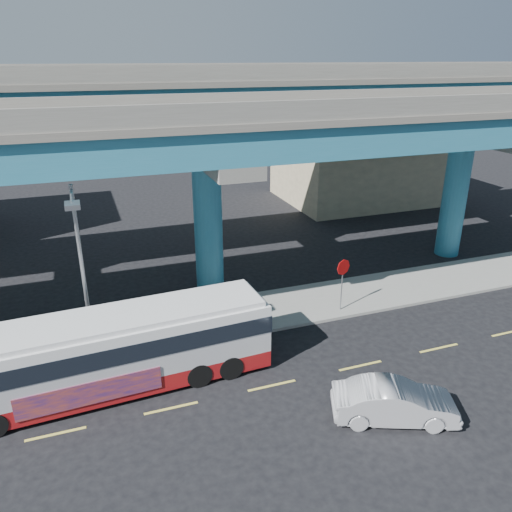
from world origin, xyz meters
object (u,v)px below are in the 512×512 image
object	(u,v)px
street_lamp	(80,255)
stop_sign	(343,274)
parked_car	(35,332)
transit_bus	(113,350)
sedan	(395,402)

from	to	relation	value
street_lamp	stop_sign	size ratio (longest dim) A/B	2.73
parked_car	street_lamp	world-z (taller)	street_lamp
transit_bus	stop_sign	world-z (taller)	transit_bus
parked_car	stop_sign	size ratio (longest dim) A/B	1.64
sedan	street_lamp	xyz separation A→B (m)	(-9.83, 7.01, 4.32)
parked_car	stop_sign	world-z (taller)	stop_sign
transit_bus	sedan	world-z (taller)	transit_bus
stop_sign	transit_bus	bearing A→B (deg)	-159.91
sedan	stop_sign	size ratio (longest dim) A/B	1.68
street_lamp	stop_sign	xyz separation A→B (m)	(11.96, 0.73, -2.89)
transit_bus	parked_car	world-z (taller)	transit_bus
sedan	parked_car	size ratio (longest dim) A/B	1.03
transit_bus	stop_sign	size ratio (longest dim) A/B	4.49
stop_sign	parked_car	bearing A→B (deg)	-178.52
transit_bus	sedan	distance (m)	10.57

